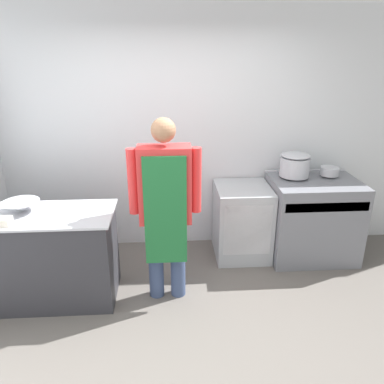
# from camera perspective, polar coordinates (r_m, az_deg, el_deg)

# --- Properties ---
(ground_plane) EXTENTS (14.00, 14.00, 0.00)m
(ground_plane) POSITION_cam_1_polar(r_m,az_deg,el_deg) (3.31, -0.51, -21.62)
(ground_plane) COLOR #5B5651
(wall_back) EXTENTS (8.00, 0.05, 2.70)m
(wall_back) POSITION_cam_1_polar(r_m,az_deg,el_deg) (4.27, -1.92, 8.85)
(wall_back) COLOR silver
(wall_back) RESTS_ON ground_plane
(prep_counter) EXTENTS (1.31, 0.64, 0.87)m
(prep_counter) POSITION_cam_1_polar(r_m,az_deg,el_deg) (3.78, -21.37, -9.17)
(prep_counter) COLOR #2D2D33
(prep_counter) RESTS_ON ground_plane
(stove) EXTENTS (0.95, 0.71, 0.93)m
(stove) POSITION_cam_1_polar(r_m,az_deg,el_deg) (4.44, 17.78, -3.87)
(stove) COLOR slate
(stove) RESTS_ON ground_plane
(fridge_unit) EXTENTS (0.60, 0.63, 0.82)m
(fridge_unit) POSITION_cam_1_polar(r_m,az_deg,el_deg) (4.30, 7.61, -4.45)
(fridge_unit) COLOR #A8ADB2
(fridge_unit) RESTS_ON ground_plane
(person_cook) EXTENTS (0.64, 0.24, 1.72)m
(person_cook) POSITION_cam_1_polar(r_m,az_deg,el_deg) (3.31, -4.09, -1.47)
(person_cook) COLOR #38476B
(person_cook) RESTS_ON ground_plane
(mixing_bowl) EXTENTS (0.33, 0.33, 0.10)m
(mixing_bowl) POSITION_cam_1_polar(r_m,az_deg,el_deg) (3.69, -24.59, -2.04)
(mixing_bowl) COLOR #B2B5BC
(mixing_bowl) RESTS_ON prep_counter
(plastic_tub) EXTENTS (0.11, 0.11, 0.06)m
(plastic_tub) POSITION_cam_1_polar(r_m,az_deg,el_deg) (3.48, -26.79, -4.04)
(plastic_tub) COLOR silver
(plastic_tub) RESTS_ON prep_counter
(stock_pot) EXTENTS (0.32, 0.32, 0.26)m
(stock_pot) POSITION_cam_1_polar(r_m,az_deg,el_deg) (4.27, 15.40, 4.09)
(stock_pot) COLOR #B2B5BC
(stock_pot) RESTS_ON stove
(sauce_pot) EXTENTS (0.20, 0.20, 0.09)m
(sauce_pot) POSITION_cam_1_polar(r_m,az_deg,el_deg) (4.44, 20.23, 3.00)
(sauce_pot) COLOR #B2B5BC
(sauce_pot) RESTS_ON stove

